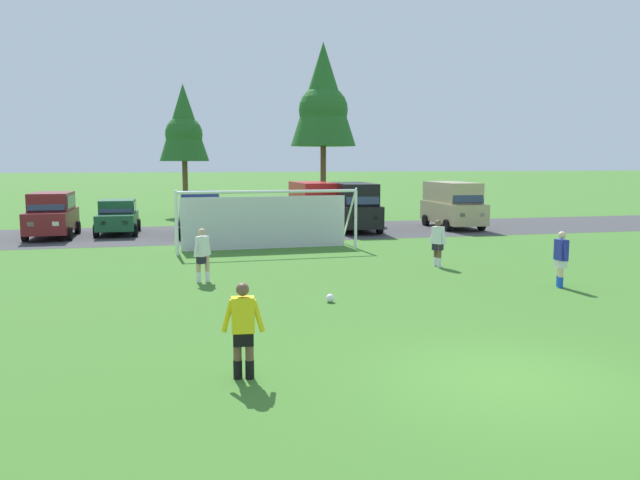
{
  "coord_description": "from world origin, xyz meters",
  "views": [
    {
      "loc": [
        -5.4,
        -9.0,
        3.63
      ],
      "look_at": [
        -1.18,
        8.67,
        1.34
      ],
      "focal_mm": 34.88,
      "sensor_mm": 36.0,
      "label": 1
    }
  ],
  "objects_px": {
    "player_defender_far": "(561,259)",
    "parked_car_slot_center_right": "(313,204)",
    "parked_car_slot_right": "(354,206)",
    "parked_car_slot_far_right": "(453,204)",
    "soccer_goal": "(266,218)",
    "parked_car_slot_far_left": "(52,214)",
    "parked_car_slot_center": "(239,214)",
    "soccer_ball": "(330,298)",
    "referee": "(243,331)",
    "parked_car_slot_center_left": "(200,213)",
    "parked_car_slot_left": "(118,217)",
    "player_midfield_center": "(438,243)",
    "player_striker_near": "(203,255)"
  },
  "relations": [
    {
      "from": "soccer_ball",
      "to": "parked_car_slot_far_right",
      "type": "distance_m",
      "value": 19.66
    },
    {
      "from": "referee",
      "to": "player_midfield_center",
      "type": "xyz_separation_m",
      "value": [
        7.85,
        9.72,
        0.0
      ]
    },
    {
      "from": "soccer_goal",
      "to": "referee",
      "type": "bearing_deg",
      "value": -99.93
    },
    {
      "from": "parked_car_slot_left",
      "to": "parked_car_slot_center_right",
      "type": "bearing_deg",
      "value": 1.49
    },
    {
      "from": "soccer_ball",
      "to": "parked_car_slot_left",
      "type": "distance_m",
      "value": 18.7
    },
    {
      "from": "referee",
      "to": "parked_car_slot_center_left",
      "type": "relative_size",
      "value": 0.36
    },
    {
      "from": "parked_car_slot_center_left",
      "to": "parked_car_slot_far_right",
      "type": "xyz_separation_m",
      "value": [
        13.73,
        0.51,
        0.23
      ]
    },
    {
      "from": "player_midfield_center",
      "to": "parked_car_slot_right",
      "type": "height_order",
      "value": "parked_car_slot_right"
    },
    {
      "from": "referee",
      "to": "parked_car_slot_right",
      "type": "relative_size",
      "value": 0.33
    },
    {
      "from": "player_defender_far",
      "to": "parked_car_slot_center_right",
      "type": "height_order",
      "value": "parked_car_slot_center_right"
    },
    {
      "from": "parked_car_slot_left",
      "to": "referee",
      "type": "bearing_deg",
      "value": -80.53
    },
    {
      "from": "soccer_goal",
      "to": "player_defender_far",
      "type": "relative_size",
      "value": 4.56
    },
    {
      "from": "soccer_ball",
      "to": "parked_car_slot_center",
      "type": "distance_m",
      "value": 17.75
    },
    {
      "from": "referee",
      "to": "parked_car_slot_far_right",
      "type": "height_order",
      "value": "parked_car_slot_far_right"
    },
    {
      "from": "parked_car_slot_center_left",
      "to": "referee",
      "type": "bearing_deg",
      "value": -90.58
    },
    {
      "from": "soccer_ball",
      "to": "parked_car_slot_far_right",
      "type": "bearing_deg",
      "value": 55.53
    },
    {
      "from": "soccer_goal",
      "to": "parked_car_slot_far_right",
      "type": "relative_size",
      "value": 1.54
    },
    {
      "from": "parked_car_slot_center_right",
      "to": "parked_car_slot_far_right",
      "type": "height_order",
      "value": "same"
    },
    {
      "from": "player_defender_far",
      "to": "parked_car_slot_center",
      "type": "xyz_separation_m",
      "value": [
        -7.45,
        17.39,
        0.05
      ]
    },
    {
      "from": "soccer_ball",
      "to": "parked_car_slot_center_left",
      "type": "distance_m",
      "value": 15.91
    },
    {
      "from": "player_defender_far",
      "to": "parked_car_slot_center",
      "type": "distance_m",
      "value": 18.92
    },
    {
      "from": "soccer_ball",
      "to": "parked_car_slot_left",
      "type": "relative_size",
      "value": 0.05
    },
    {
      "from": "soccer_ball",
      "to": "player_striker_near",
      "type": "xyz_separation_m",
      "value": [
        -3.08,
        3.55,
        0.71
      ]
    },
    {
      "from": "soccer_goal",
      "to": "parked_car_slot_far_right",
      "type": "bearing_deg",
      "value": 28.04
    },
    {
      "from": "soccer_goal",
      "to": "parked_car_slot_center",
      "type": "relative_size",
      "value": 1.75
    },
    {
      "from": "player_midfield_center",
      "to": "parked_car_slot_right",
      "type": "xyz_separation_m",
      "value": [
        0.38,
        11.5,
        0.52
      ]
    },
    {
      "from": "parked_car_slot_center_left",
      "to": "parked_car_slot_far_right",
      "type": "height_order",
      "value": "parked_car_slot_far_right"
    },
    {
      "from": "parked_car_slot_center",
      "to": "parked_car_slot_far_right",
      "type": "distance_m",
      "value": 11.68
    },
    {
      "from": "referee",
      "to": "parked_car_slot_center_left",
      "type": "bearing_deg",
      "value": 89.42
    },
    {
      "from": "soccer_ball",
      "to": "parked_car_slot_right",
      "type": "distance_m",
      "value": 16.95
    },
    {
      "from": "parked_car_slot_left",
      "to": "player_midfield_center",
      "type": "bearing_deg",
      "value": -48.06
    },
    {
      "from": "referee",
      "to": "parked_car_slot_left",
      "type": "distance_m",
      "value": 22.99
    },
    {
      "from": "parked_car_slot_right",
      "to": "parked_car_slot_far_right",
      "type": "bearing_deg",
      "value": 1.58
    },
    {
      "from": "referee",
      "to": "parked_car_slot_far_left",
      "type": "distance_m",
      "value": 22.92
    },
    {
      "from": "soccer_goal",
      "to": "parked_car_slot_far_left",
      "type": "height_order",
      "value": "soccer_goal"
    },
    {
      "from": "parked_car_slot_far_left",
      "to": "parked_car_slot_right",
      "type": "xyz_separation_m",
      "value": [
        14.98,
        -0.69,
        0.23
      ]
    },
    {
      "from": "player_midfield_center",
      "to": "parked_car_slot_far_right",
      "type": "bearing_deg",
      "value": 62.43
    },
    {
      "from": "parked_car_slot_center_left",
      "to": "parked_car_slot_center_right",
      "type": "relative_size",
      "value": 0.95
    },
    {
      "from": "soccer_ball",
      "to": "parked_car_slot_center",
      "type": "bearing_deg",
      "value": 91.49
    },
    {
      "from": "parked_car_slot_right",
      "to": "parked_car_slot_far_right",
      "type": "distance_m",
      "value": 5.7
    },
    {
      "from": "parked_car_slot_left",
      "to": "parked_car_slot_far_right",
      "type": "relative_size",
      "value": 0.87
    },
    {
      "from": "parked_car_slot_center_left",
      "to": "parked_car_slot_far_left",
      "type": "bearing_deg",
      "value": 171.43
    },
    {
      "from": "soccer_ball",
      "to": "player_striker_near",
      "type": "relative_size",
      "value": 0.13
    },
    {
      "from": "soccer_goal",
      "to": "parked_car_slot_center",
      "type": "xyz_separation_m",
      "value": [
        -0.32,
        7.54,
        -0.42
      ]
    },
    {
      "from": "player_striker_near",
      "to": "parked_car_slot_left",
      "type": "xyz_separation_m",
      "value": [
        -3.54,
        13.92,
        0.05
      ]
    },
    {
      "from": "parked_car_slot_center",
      "to": "player_defender_far",
      "type": "bearing_deg",
      "value": -66.8
    },
    {
      "from": "soccer_ball",
      "to": "player_defender_far",
      "type": "xyz_separation_m",
      "value": [
        6.99,
        0.34,
        0.71
      ]
    },
    {
      "from": "parked_car_slot_left",
      "to": "parked_car_slot_center_left",
      "type": "relative_size",
      "value": 0.91
    },
    {
      "from": "parked_car_slot_center_right",
      "to": "soccer_ball",
      "type": "bearing_deg",
      "value": -101.42
    },
    {
      "from": "soccer_ball",
      "to": "referee",
      "type": "distance_m",
      "value": 5.97
    }
  ]
}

